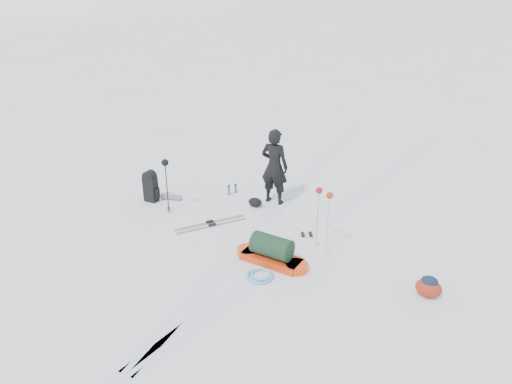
# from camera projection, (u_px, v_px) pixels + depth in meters

# --- Properties ---
(ground) EXTENTS (200.00, 200.00, 0.00)m
(ground) POSITION_uv_depth(u_px,v_px,m) (257.00, 229.00, 11.61)
(ground) COLOR white
(ground) RESTS_ON ground
(ski_tracks) EXTENTS (3.38, 17.97, 0.01)m
(ski_tracks) POSITION_uv_depth(u_px,v_px,m) (297.00, 220.00, 12.04)
(ski_tracks) COLOR silver
(ski_tracks) RESTS_ON ground
(skier) EXTENTS (0.74, 0.50, 1.97)m
(skier) POSITION_uv_depth(u_px,v_px,m) (274.00, 166.00, 12.54)
(skier) COLOR black
(skier) RESTS_ON ground
(pulk_sled) EXTENTS (1.63, 0.58, 0.62)m
(pulk_sled) POSITION_uv_depth(u_px,v_px,m) (272.00, 253.00, 10.24)
(pulk_sled) COLOR red
(pulk_sled) RESTS_ON ground
(expedition_rucksack) EXTENTS (0.86, 0.57, 0.84)m
(expedition_rucksack) POSITION_uv_depth(u_px,v_px,m) (153.00, 187.00, 12.86)
(expedition_rucksack) COLOR black
(expedition_rucksack) RESTS_ON ground
(ski_poles_black) EXTENTS (0.17, 0.18, 1.41)m
(ski_poles_black) POSITION_uv_depth(u_px,v_px,m) (165.00, 169.00, 11.94)
(ski_poles_black) COLOR black
(ski_poles_black) RESTS_ON ground
(ski_poles_silver) EXTENTS (0.43, 0.27, 1.42)m
(ski_poles_silver) POSITION_uv_depth(u_px,v_px,m) (324.00, 200.00, 10.32)
(ski_poles_silver) COLOR #B2B3B9
(ski_poles_silver) RESTS_ON ground
(touring_skis_grey) EXTENTS (1.22, 1.56, 0.06)m
(touring_skis_grey) POSITION_uv_depth(u_px,v_px,m) (211.00, 224.00, 11.82)
(touring_skis_grey) COLOR gray
(touring_skis_grey) RESTS_ON ground
(touring_skis_white) EXTENTS (1.15, 1.68, 0.07)m
(touring_skis_white) POSITION_uv_depth(u_px,v_px,m) (307.00, 235.00, 11.33)
(touring_skis_white) COLOR white
(touring_skis_white) RESTS_ON ground
(rope_coil) EXTENTS (0.70, 0.70, 0.07)m
(rope_coil) POSITION_uv_depth(u_px,v_px,m) (260.00, 276.00, 9.84)
(rope_coil) COLOR #53A7CB
(rope_coil) RESTS_ON ground
(small_daypack) EXTENTS (0.50, 0.38, 0.41)m
(small_daypack) POSITION_uv_depth(u_px,v_px,m) (429.00, 287.00, 9.22)
(small_daypack) COLOR maroon
(small_daypack) RESTS_ON ground
(thermos_pair) EXTENTS (0.19, 0.28, 0.28)m
(thermos_pair) POSITION_uv_depth(u_px,v_px,m) (232.00, 189.00, 13.34)
(thermos_pair) COLOR slate
(thermos_pair) RESTS_ON ground
(stuff_sack) EXTENTS (0.41, 0.35, 0.22)m
(stuff_sack) POSITION_uv_depth(u_px,v_px,m) (255.00, 202.00, 12.68)
(stuff_sack) COLOR black
(stuff_sack) RESTS_ON ground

